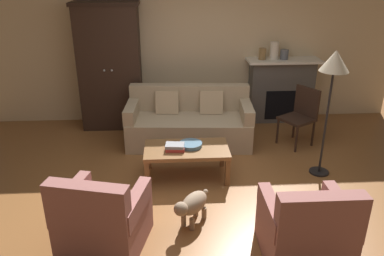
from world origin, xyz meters
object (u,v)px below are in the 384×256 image
Objects in this scene: mantel_vase_slate at (284,54)px; coffee_table at (187,152)px; fruit_bowl at (191,145)px; side_chair_wooden at (301,113)px; mantel_vase_bronze at (262,54)px; dog at (192,205)px; armchair_near_left at (103,221)px; couch at (189,123)px; fireplace at (281,90)px; armchair_near_right at (306,232)px; floor_lamp at (334,69)px; armoire at (110,67)px; book_stack at (175,147)px; mantel_vase_cream at (274,51)px.

coffee_table is at bearing -132.57° from mantel_vase_slate.
side_chair_wooden reaches higher than fruit_bowl.
side_chair_wooden is at bearing -66.95° from mantel_vase_bronze.
coffee_table is 6.71× the size of mantel_vase_slate.
fruit_bowl is 0.63× the size of dog.
dog is at bearing 19.99° from armchair_near_left.
mantel_vase_bronze is (1.39, 1.93, 0.85)m from coffee_table.
couch is 6.45× the size of fruit_bowl.
fireplace is 4.25m from armchair_near_left.
armchair_near_right is at bearing -8.17° from armchair_near_left.
side_chair_wooden is 1.86× the size of dog.
fireplace is at bearing 78.58° from armchair_near_right.
floor_lamp is (0.04, -1.96, 0.88)m from fireplace.
mantel_vase_slate is 0.18× the size of side_chair_wooden.
armchair_near_left is 3.22m from floor_lamp.
couch is at bearing -31.14° from armoire.
fruit_bowl is at bearing 25.28° from book_stack.
fireplace is at bearing 47.69° from coffee_table.
mantel_vase_slate is (0.18, 0.00, -0.07)m from mantel_vase_cream.
dog is (-1.76, -2.98, -0.32)m from fireplace.
mantel_vase_cream is 0.34× the size of armchair_near_right.
armchair_near_right is (0.95, -2.74, -0.00)m from couch.
coffee_table is at bearing 19.75° from book_stack.
mantel_vase_bronze reaches higher than mantel_vase_slate.
mantel_vase_cream reaches higher than dog.
floor_lamp is at bearing -33.02° from couch.
armoire is 1.66m from couch.
couch is 2.90m from armchair_near_right.
armchair_near_left is 1.95m from armchair_near_right.
coffee_table is 2.04m from side_chair_wooden.
side_chair_wooden is at bearing 73.32° from armchair_near_right.
side_chair_wooden is (0.77, 2.57, 0.20)m from armchair_near_right.
floor_lamp reaches higher than dog.
mantel_vase_bronze is (-0.38, -0.02, 0.65)m from fireplace.
armoire is at bearing 147.77° from floor_lamp.
armchair_near_left reaches higher than fruit_bowl.
fireplace reaches higher than dog.
armoire is at bearing 148.86° from couch.
mantel_vase_cream is at bearing 50.83° from fruit_bowl.
armchair_near_right is at bearing -70.85° from couch.
armchair_near_left is at bearing -124.70° from mantel_vase_bronze.
floor_lamp is (0.42, -1.94, 0.23)m from mantel_vase_bronze.
dog is (1.19, -2.90, -0.80)m from armoire.
mantel_vase_cream is 1.84× the size of mantel_vase_slate.
fruit_bowl is at bearing -153.31° from side_chair_wooden.
armoire reaches higher than book_stack.
mantel_vase_slate is at bearing 0.00° from mantel_vase_bronze.
mantel_vase_slate is at bearing 78.52° from armchair_near_right.
fruit_bowl is at bearing -129.17° from mantel_vase_cream.
mantel_vase_bronze is at bearing 113.05° from side_chair_wooden.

